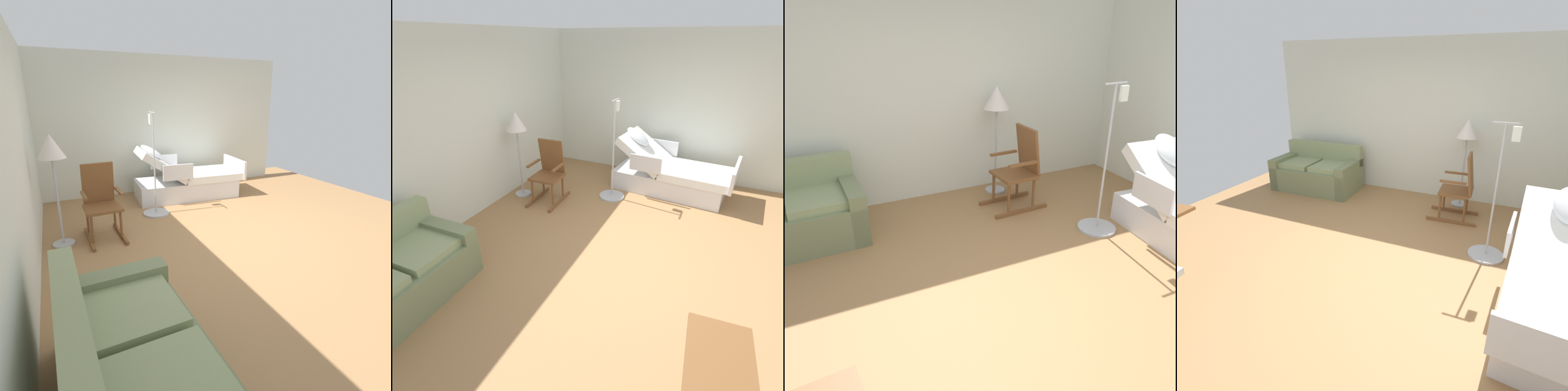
# 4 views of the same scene
# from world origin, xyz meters

# --- Properties ---
(ground_plane) EXTENTS (7.03, 7.03, 0.00)m
(ground_plane) POSITION_xyz_m (0.00, 0.00, 0.00)
(ground_plane) COLOR #9E7247
(back_wall) EXTENTS (5.83, 0.10, 2.70)m
(back_wall) POSITION_xyz_m (0.00, 2.57, 1.35)
(back_wall) COLOR silver
(back_wall) RESTS_ON ground
(couch) EXTENTS (1.62, 0.89, 0.85)m
(couch) POSITION_xyz_m (-1.91, 1.94, 0.31)
(couch) COLOR #737D57
(couch) RESTS_ON ground
(rocking_chair) EXTENTS (0.78, 0.52, 1.05)m
(rocking_chair) POSITION_xyz_m (0.85, 1.70, 0.50)
(rocking_chair) COLOR brown
(rocking_chair) RESTS_ON ground
(floor_lamp) EXTENTS (0.34, 0.34, 1.48)m
(floor_lamp) POSITION_xyz_m (0.79, 2.24, 1.23)
(floor_lamp) COLOR #B2B5BA
(floor_lamp) RESTS_ON ground
(iv_pole) EXTENTS (0.44, 0.44, 1.69)m
(iv_pole) POSITION_xyz_m (1.39, 0.75, 0.25)
(iv_pole) COLOR #B2B5BA
(iv_pole) RESTS_ON ground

